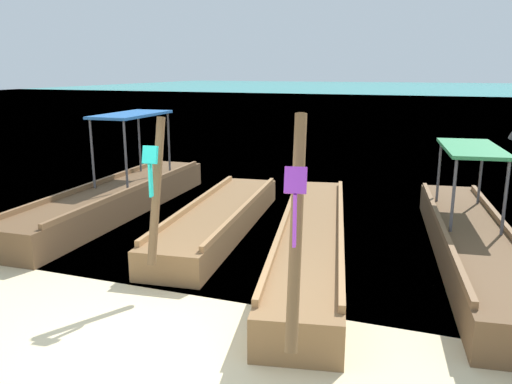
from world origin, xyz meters
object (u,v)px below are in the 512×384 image
(longtail_boat_violet_ribbon, at_px, (312,240))
(longtail_boat_turquoise_ribbon, at_px, (219,219))
(longtail_boat_blue_ribbon, at_px, (472,242))
(longtail_boat_red_ribbon, at_px, (116,197))

(longtail_boat_violet_ribbon, bearing_deg, longtail_boat_turquoise_ribbon, 160.83)
(longtail_boat_turquoise_ribbon, xyz_separation_m, longtail_boat_blue_ribbon, (4.56, -0.02, 0.07))
(longtail_boat_violet_ribbon, height_order, longtail_boat_blue_ribbon, longtail_boat_violet_ribbon)
(longtail_boat_blue_ribbon, bearing_deg, longtail_boat_turquoise_ribbon, 179.69)
(longtail_boat_red_ribbon, bearing_deg, longtail_boat_blue_ribbon, -3.75)
(longtail_boat_red_ribbon, xyz_separation_m, longtail_boat_blue_ribbon, (7.22, -0.47, -0.03))
(longtail_boat_red_ribbon, distance_m, longtail_boat_turquoise_ribbon, 2.70)
(longtail_boat_turquoise_ribbon, distance_m, longtail_boat_blue_ribbon, 4.56)
(longtail_boat_red_ribbon, xyz_separation_m, longtail_boat_violet_ribbon, (4.69, -1.15, -0.07))
(longtail_boat_red_ribbon, bearing_deg, longtail_boat_violet_ribbon, -13.80)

